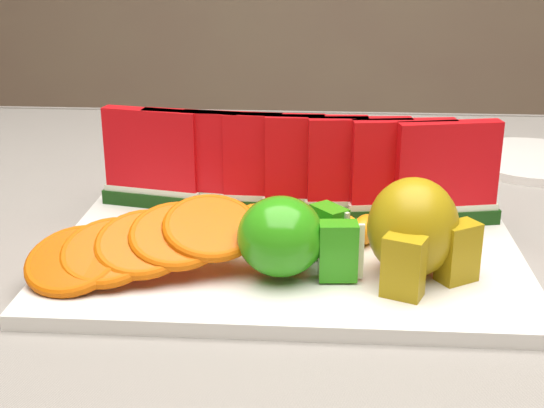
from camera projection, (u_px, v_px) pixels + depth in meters
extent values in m
cube|color=brown|center=(281.00, 262.00, 0.71)|extent=(1.40, 0.90, 0.03)
cube|color=slate|center=(281.00, 243.00, 0.71)|extent=(1.52, 1.02, 0.01)
cube|color=slate|center=(299.00, 172.00, 1.22)|extent=(1.52, 0.01, 0.20)
cube|color=silver|center=(288.00, 248.00, 0.67)|extent=(0.40, 0.30, 0.01)
ellipsoid|color=#157A09|center=(281.00, 236.00, 0.59)|extent=(0.09, 0.09, 0.06)
cube|color=#157A09|center=(338.00, 251.00, 0.59)|extent=(0.03, 0.02, 0.05)
cube|color=beige|center=(346.00, 251.00, 0.59)|extent=(0.03, 0.01, 0.04)
cube|color=#157A09|center=(329.00, 234.00, 0.62)|extent=(0.03, 0.03, 0.05)
cube|color=beige|center=(336.00, 234.00, 0.62)|extent=(0.02, 0.02, 0.04)
ellipsoid|color=#976A18|center=(413.00, 227.00, 0.59)|extent=(0.08, 0.08, 0.08)
cube|color=#976A18|center=(404.00, 267.00, 0.56)|extent=(0.04, 0.03, 0.05)
cube|color=#976A18|center=(458.00, 252.00, 0.59)|extent=(0.04, 0.03, 0.05)
cylinder|color=silver|center=(535.00, 161.00, 0.92)|extent=(0.20, 0.20, 0.01)
cube|color=silver|center=(140.00, 167.00, 0.91)|extent=(0.03, 0.17, 0.00)
cube|color=silver|center=(152.00, 147.00, 0.99)|extent=(0.01, 0.04, 0.00)
cube|color=silver|center=(156.00, 147.00, 0.99)|extent=(0.01, 0.04, 0.00)
cube|color=silver|center=(160.00, 147.00, 0.99)|extent=(0.01, 0.04, 0.00)
cube|color=#0D3D12|center=(154.00, 199.00, 0.75)|extent=(0.11, 0.04, 0.01)
cube|color=silver|center=(154.00, 189.00, 0.75)|extent=(0.10, 0.04, 0.01)
cube|color=red|center=(152.00, 149.00, 0.74)|extent=(0.10, 0.04, 0.08)
cube|color=#0D3D12|center=(193.00, 201.00, 0.75)|extent=(0.11, 0.04, 0.01)
cube|color=silver|center=(193.00, 192.00, 0.74)|extent=(0.10, 0.03, 0.01)
cube|color=red|center=(192.00, 151.00, 0.73)|extent=(0.10, 0.03, 0.08)
cube|color=#0D3D12|center=(233.00, 204.00, 0.74)|extent=(0.11, 0.03, 0.01)
cube|color=silver|center=(233.00, 194.00, 0.74)|extent=(0.10, 0.03, 0.01)
cube|color=red|center=(232.00, 153.00, 0.72)|extent=(0.10, 0.02, 0.08)
cube|color=#0D3D12|center=(274.00, 206.00, 0.73)|extent=(0.11, 0.02, 0.01)
cube|color=silver|center=(274.00, 197.00, 0.73)|extent=(0.10, 0.02, 0.01)
cube|color=red|center=(274.00, 155.00, 0.72)|extent=(0.10, 0.02, 0.08)
cube|color=#0D3D12|center=(315.00, 209.00, 0.73)|extent=(0.11, 0.02, 0.01)
cube|color=silver|center=(315.00, 199.00, 0.72)|extent=(0.10, 0.02, 0.01)
cube|color=red|center=(316.00, 157.00, 0.71)|extent=(0.10, 0.02, 0.08)
cube|color=#0D3D12|center=(357.00, 211.00, 0.72)|extent=(0.11, 0.03, 0.01)
cube|color=silver|center=(357.00, 202.00, 0.72)|extent=(0.10, 0.03, 0.01)
cube|color=red|center=(359.00, 159.00, 0.70)|extent=(0.10, 0.02, 0.08)
cube|color=#0D3D12|center=(399.00, 214.00, 0.71)|extent=(0.11, 0.04, 0.01)
cube|color=silver|center=(400.00, 204.00, 0.71)|extent=(0.10, 0.03, 0.01)
cube|color=red|center=(403.00, 161.00, 0.70)|extent=(0.10, 0.03, 0.08)
cube|color=#0D3D12|center=(443.00, 217.00, 0.71)|extent=(0.11, 0.04, 0.01)
cube|color=silver|center=(444.00, 207.00, 0.70)|extent=(0.10, 0.04, 0.01)
cube|color=red|center=(447.00, 164.00, 0.69)|extent=(0.10, 0.04, 0.08)
cylinder|color=orange|center=(74.00, 260.00, 0.59)|extent=(0.08, 0.08, 0.03)
torus|color=#B3550A|center=(74.00, 260.00, 0.59)|extent=(0.09, 0.09, 0.04)
cylinder|color=orange|center=(109.00, 252.00, 0.60)|extent=(0.08, 0.08, 0.03)
torus|color=#B3550A|center=(109.00, 252.00, 0.60)|extent=(0.09, 0.08, 0.04)
cylinder|color=orange|center=(144.00, 243.00, 0.60)|extent=(0.07, 0.07, 0.03)
torus|color=#B3550A|center=(144.00, 243.00, 0.60)|extent=(0.08, 0.08, 0.04)
cylinder|color=orange|center=(177.00, 235.00, 0.61)|extent=(0.08, 0.08, 0.03)
torus|color=#B3550A|center=(177.00, 235.00, 0.61)|extent=(0.09, 0.09, 0.04)
cylinder|color=orange|center=(211.00, 227.00, 0.61)|extent=(0.09, 0.09, 0.03)
torus|color=#B3550A|center=(211.00, 227.00, 0.61)|extent=(0.10, 0.10, 0.04)
cylinder|color=orange|center=(196.00, 179.00, 0.79)|extent=(0.07, 0.07, 0.03)
torus|color=#B3550A|center=(196.00, 179.00, 0.79)|extent=(0.08, 0.08, 0.03)
cylinder|color=orange|center=(242.00, 177.00, 0.79)|extent=(0.07, 0.07, 0.03)
torus|color=#B3550A|center=(242.00, 177.00, 0.79)|extent=(0.08, 0.08, 0.03)
cylinder|color=orange|center=(288.00, 175.00, 0.78)|extent=(0.08, 0.08, 0.03)
torus|color=#B3550A|center=(288.00, 175.00, 0.78)|extent=(0.09, 0.09, 0.03)
cylinder|color=orange|center=(334.00, 173.00, 0.78)|extent=(0.08, 0.08, 0.03)
torus|color=#B3550A|center=(334.00, 173.00, 0.78)|extent=(0.09, 0.09, 0.03)
cylinder|color=orange|center=(381.00, 172.00, 0.78)|extent=(0.09, 0.09, 0.03)
torus|color=#B3550A|center=(381.00, 172.00, 0.78)|extent=(0.10, 0.10, 0.03)
cylinder|color=orange|center=(429.00, 170.00, 0.77)|extent=(0.09, 0.09, 0.03)
torus|color=#B3550A|center=(429.00, 170.00, 0.77)|extent=(0.10, 0.10, 0.03)
ellipsoid|color=orange|center=(194.00, 230.00, 0.66)|extent=(0.04, 0.04, 0.03)
ellipsoid|color=orange|center=(216.00, 228.00, 0.67)|extent=(0.04, 0.05, 0.03)
ellipsoid|color=orange|center=(237.00, 225.00, 0.67)|extent=(0.03, 0.04, 0.03)
ellipsoid|color=orange|center=(260.00, 218.00, 0.69)|extent=(0.05, 0.04, 0.03)
ellipsoid|color=orange|center=(285.00, 218.00, 0.69)|extent=(0.05, 0.04, 0.03)
ellipsoid|color=orange|center=(313.00, 220.00, 0.69)|extent=(0.04, 0.03, 0.03)
ellipsoid|color=orange|center=(340.00, 227.00, 0.67)|extent=(0.05, 0.04, 0.03)
ellipsoid|color=orange|center=(365.00, 230.00, 0.66)|extent=(0.03, 0.05, 0.03)
ellipsoid|color=orange|center=(395.00, 222.00, 0.68)|extent=(0.03, 0.04, 0.03)
ellipsoid|color=orange|center=(410.00, 233.00, 0.66)|extent=(0.04, 0.02, 0.03)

